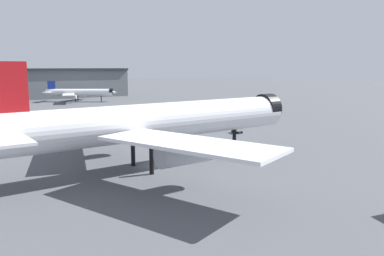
{
  "coord_description": "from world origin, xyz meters",
  "views": [
    {
      "loc": [
        -32.95,
        -59.27,
        17.72
      ],
      "look_at": [
        7.5,
        -0.72,
        6.37
      ],
      "focal_mm": 35.99,
      "sensor_mm": 36.0,
      "label": 1
    }
  ],
  "objects": [
    {
      "name": "baggage_tug_wing",
      "position": [
        35.3,
        18.03,
        0.97
      ],
      "size": [
        2.35,
        3.42,
        1.85
      ],
      "rotation": [
        0.0,
        0.0,
        4.54
      ],
      "color": "black",
      "rests_on": "ground"
    },
    {
      "name": "ground",
      "position": [
        0.0,
        0.0,
        0.0
      ],
      "size": [
        900.0,
        900.0,
        0.0
      ],
      "primitive_type": "plane",
      "color": "#4C4F54"
    },
    {
      "name": "airliner_near_gate",
      "position": [
        -0.7,
        -0.88,
        8.13
      ],
      "size": [
        65.52,
        59.93,
        18.46
      ],
      "rotation": [
        0.0,
        0.0,
        0.02
      ],
      "color": "white",
      "rests_on": "ground"
    },
    {
      "name": "airliner_far_taxiway",
      "position": [
        31.65,
        136.02,
        4.64
      ],
      "size": [
        34.2,
        30.43,
        10.53
      ],
      "rotation": [
        0.0,
        0.0,
        5.66
      ],
      "color": "white",
      "rests_on": "ground"
    }
  ]
}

